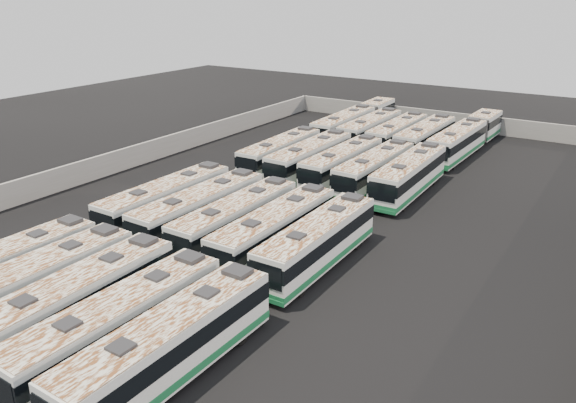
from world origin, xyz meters
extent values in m
plane|color=black|center=(0.00, 0.00, 0.00)|extent=(140.00, 140.00, 0.00)
cube|color=slate|center=(0.00, 36.30, 1.10)|extent=(45.20, 0.30, 2.20)
cube|color=slate|center=(-22.30, 0.00, 1.10)|extent=(0.30, 73.20, 2.20)
cube|color=#B9BBB4|center=(-8.77, -20.93, 1.71)|extent=(2.76, 11.97, 2.73)
cube|color=#175E35|center=(-8.77, -20.93, 0.71)|extent=(2.81, 12.02, 0.42)
cube|color=black|center=(-8.77, -20.93, 2.16)|extent=(2.82, 12.03, 0.91)
cube|color=black|center=(-8.71, -18.31, 3.21)|extent=(0.96, 0.96, 0.14)
cube|color=black|center=(-8.65, -15.93, 3.26)|extent=(1.32, 1.12, 0.26)
cylinder|color=black|center=(-9.74, -17.09, 0.50)|extent=(0.30, 1.00, 0.99)
cylinder|color=black|center=(-7.62, -17.14, 0.50)|extent=(0.30, 1.00, 0.99)
cube|color=#B9BBB4|center=(-5.39, -21.15, 1.78)|extent=(2.83, 12.44, 2.84)
cube|color=#175E35|center=(-5.39, -21.15, 0.74)|extent=(2.88, 12.49, 0.43)
cube|color=black|center=(-5.39, -21.15, 2.25)|extent=(2.89, 12.50, 0.95)
cube|color=beige|center=(-5.39, -21.15, 3.23)|extent=(2.77, 12.19, 0.07)
cube|color=black|center=(-5.34, -18.42, 3.33)|extent=(1.00, 1.00, 0.14)
cube|color=black|center=(-5.29, -15.95, 3.39)|extent=(1.36, 1.16, 0.27)
cylinder|color=black|center=(-6.42, -17.16, 0.52)|extent=(0.31, 1.04, 1.03)
cylinder|color=black|center=(-4.21, -17.21, 0.52)|extent=(0.31, 1.04, 1.03)
cube|color=#B9BBB4|center=(-1.97, -21.00, 1.79)|extent=(2.88, 12.51, 2.85)
cube|color=#175E35|center=(-1.97, -21.00, 0.75)|extent=(2.93, 12.56, 0.44)
cube|color=black|center=(-1.97, -21.00, 2.26)|extent=(2.94, 12.57, 0.95)
cube|color=beige|center=(-1.97, -21.00, 3.25)|extent=(2.82, 12.26, 0.07)
cube|color=black|center=(-1.91, -23.74, 3.35)|extent=(1.01, 1.01, 0.15)
cube|color=black|center=(-2.03, -18.26, 3.35)|extent=(1.01, 1.01, 0.15)
cube|color=black|center=(-2.09, -15.77, 3.40)|extent=(1.37, 1.17, 0.27)
cylinder|color=black|center=(-0.77, -24.96, 0.52)|extent=(0.31, 1.04, 1.04)
cylinder|color=black|center=(-3.17, -17.04, 0.52)|extent=(0.31, 1.04, 1.04)
cylinder|color=black|center=(-0.95, -16.99, 0.52)|extent=(0.31, 1.04, 1.04)
cube|color=#B9BBB4|center=(1.56, -21.11, 1.77)|extent=(2.84, 12.38, 2.82)
cube|color=#175E35|center=(1.56, -21.11, 0.74)|extent=(2.89, 12.43, 0.43)
cube|color=black|center=(1.56, -21.11, 2.24)|extent=(2.90, 12.44, 0.94)
cube|color=beige|center=(1.56, -21.11, 3.21)|extent=(2.78, 12.13, 0.07)
cube|color=black|center=(1.50, -23.82, 3.32)|extent=(1.00, 1.00, 0.14)
cube|color=black|center=(1.62, -18.40, 3.32)|extent=(1.00, 1.00, 0.14)
cube|color=black|center=(1.67, -15.93, 3.37)|extent=(1.36, 1.16, 0.27)
cylinder|color=black|center=(0.37, -25.02, 0.51)|extent=(0.31, 1.03, 1.03)
cylinder|color=black|center=(2.57, -25.07, 0.51)|extent=(0.31, 1.03, 1.03)
cylinder|color=black|center=(0.55, -17.14, 0.51)|extent=(0.31, 1.03, 1.03)
cylinder|color=black|center=(2.74, -17.19, 0.51)|extent=(0.31, 1.03, 1.03)
cube|color=#B9BBB4|center=(4.87, -20.99, 1.77)|extent=(2.73, 12.35, 2.82)
cube|color=#175E35|center=(4.87, -20.99, 0.74)|extent=(2.78, 12.40, 0.43)
cube|color=black|center=(4.87, -20.99, 2.24)|extent=(2.79, 12.41, 0.94)
cube|color=beige|center=(4.87, -20.99, 3.21)|extent=(2.68, 12.10, 0.07)
cube|color=black|center=(4.83, -23.70, 3.31)|extent=(0.99, 0.99, 0.14)
cube|color=black|center=(4.91, -18.29, 3.31)|extent=(0.99, 0.99, 0.14)
cube|color=black|center=(4.94, -15.82, 3.37)|extent=(1.35, 1.15, 0.27)
cylinder|color=black|center=(3.83, -17.04, 0.51)|extent=(0.30, 1.03, 1.03)
cylinder|color=black|center=(6.02, -17.07, 0.51)|extent=(0.30, 1.03, 1.03)
cube|color=#B9BBB4|center=(-8.76, -7.18, 1.78)|extent=(2.68, 12.39, 2.83)
cube|color=#175E35|center=(-8.76, -7.18, 0.74)|extent=(2.73, 12.44, 0.43)
cube|color=black|center=(-8.76, -7.18, 2.25)|extent=(2.74, 12.45, 0.95)
cube|color=black|center=(-8.81, -13.38, 2.11)|extent=(2.27, 0.08, 1.49)
cube|color=#175E35|center=(-8.81, -13.38, 0.54)|extent=(2.58, 0.12, 0.29)
cube|color=beige|center=(-8.76, -7.18, 3.23)|extent=(2.62, 12.14, 0.07)
cube|color=black|center=(-8.79, -9.90, 3.33)|extent=(0.99, 0.99, 0.14)
cube|color=black|center=(-8.74, -4.46, 3.33)|extent=(0.99, 0.99, 0.14)
cube|color=black|center=(-8.72, -1.98, 3.38)|extent=(1.35, 1.14, 0.27)
cylinder|color=black|center=(-9.90, -11.13, 0.52)|extent=(0.30, 1.03, 1.03)
cylinder|color=black|center=(-7.69, -11.15, 0.52)|extent=(0.30, 1.03, 1.03)
cylinder|color=black|center=(-9.84, -3.21, 0.52)|extent=(0.30, 1.03, 1.03)
cylinder|color=black|center=(-7.63, -3.23, 0.52)|extent=(0.30, 1.03, 1.03)
cube|color=#B9BBB4|center=(-5.30, -7.20, 1.77)|extent=(2.83, 12.39, 2.83)
cube|color=#175E35|center=(-5.30, -7.20, 0.74)|extent=(2.88, 12.44, 0.43)
cube|color=black|center=(-5.30, -7.20, 2.24)|extent=(2.89, 12.45, 0.95)
cube|color=black|center=(-5.43, -13.39, 2.11)|extent=(2.26, 0.11, 1.49)
cube|color=#175E35|center=(-5.43, -13.39, 0.53)|extent=(2.57, 0.15, 0.29)
cube|color=beige|center=(-5.30, -7.20, 3.22)|extent=(2.77, 12.14, 0.07)
cube|color=black|center=(-5.35, -9.91, 3.32)|extent=(1.00, 1.00, 0.14)
cube|color=black|center=(-5.24, -4.48, 3.32)|extent=(1.00, 1.00, 0.14)
cube|color=black|center=(-5.19, -2.02, 3.37)|extent=(1.36, 1.16, 0.27)
cylinder|color=black|center=(-6.48, -11.12, 0.51)|extent=(0.31, 1.03, 1.03)
cylinder|color=black|center=(-4.28, -11.17, 0.51)|extent=(0.31, 1.03, 1.03)
cylinder|color=black|center=(-6.31, -3.23, 0.51)|extent=(0.31, 1.03, 1.03)
cylinder|color=black|center=(-4.11, -3.27, 0.51)|extent=(0.31, 1.03, 1.03)
cube|color=#B9BBB4|center=(-1.88, -7.20, 1.73)|extent=(2.61, 12.09, 2.77)
cube|color=#175E35|center=(-1.88, -7.20, 0.72)|extent=(2.66, 12.14, 0.42)
cube|color=black|center=(-1.88, -7.20, 2.19)|extent=(2.67, 12.15, 0.93)
cube|color=black|center=(-1.92, -13.25, 2.06)|extent=(2.21, 0.08, 1.46)
cube|color=#175E35|center=(-1.92, -13.25, 0.52)|extent=(2.51, 0.12, 0.28)
cube|color=beige|center=(-1.88, -7.20, 3.15)|extent=(2.55, 11.84, 0.07)
cube|color=black|center=(-1.90, -9.86, 3.25)|extent=(0.96, 0.96, 0.14)
cube|color=black|center=(-1.86, -4.55, 3.25)|extent=(0.96, 0.96, 0.14)
cube|color=black|center=(-1.84, -2.13, 3.30)|extent=(1.32, 1.12, 0.26)
cylinder|color=black|center=(-2.98, -11.05, 0.50)|extent=(0.29, 1.01, 1.01)
cylinder|color=black|center=(-0.83, -11.07, 0.50)|extent=(0.29, 1.01, 1.01)
cylinder|color=black|center=(-2.92, -3.33, 0.50)|extent=(0.29, 1.01, 1.01)
cylinder|color=black|center=(-0.77, -3.35, 0.50)|extent=(0.29, 1.01, 1.01)
cube|color=#B9BBB4|center=(1.59, -7.33, 1.76)|extent=(2.57, 12.26, 2.81)
cube|color=#175E35|center=(1.59, -7.33, 0.74)|extent=(2.62, 12.31, 0.43)
cube|color=black|center=(1.59, -7.33, 2.23)|extent=(2.63, 12.32, 0.94)
cube|color=black|center=(1.59, -13.48, 2.09)|extent=(2.25, 0.06, 1.48)
cube|color=#175E35|center=(1.59, -13.48, 0.53)|extent=(2.55, 0.10, 0.29)
cube|color=beige|center=(1.59, -7.33, 3.20)|extent=(2.52, 12.01, 0.07)
cube|color=black|center=(1.59, -10.03, 3.30)|extent=(0.97, 0.97, 0.14)
cube|color=black|center=(1.58, -4.64, 3.30)|extent=(0.97, 0.97, 0.14)
cube|color=black|center=(1.58, -2.19, 3.35)|extent=(1.33, 1.12, 0.27)
cylinder|color=black|center=(0.50, -11.26, 0.51)|extent=(0.29, 1.02, 1.02)
cylinder|color=black|center=(2.68, -11.25, 0.51)|extent=(0.29, 1.02, 1.02)
cylinder|color=black|center=(0.49, -3.41, 0.51)|extent=(0.29, 1.02, 1.02)
cylinder|color=black|center=(2.68, -3.41, 0.51)|extent=(0.29, 1.02, 1.02)
cube|color=#B9BBB4|center=(4.98, -7.35, 1.74)|extent=(2.64, 12.13, 2.77)
cube|color=#175E35|center=(4.98, -7.35, 0.73)|extent=(2.69, 12.18, 0.42)
cube|color=black|center=(4.98, -7.35, 2.20)|extent=(2.70, 12.19, 0.93)
cube|color=black|center=(5.03, -13.42, 2.07)|extent=(2.22, 0.08, 1.46)
cube|color=#175E35|center=(5.03, -13.42, 0.52)|extent=(2.52, 0.12, 0.28)
cube|color=beige|center=(4.98, -7.35, 3.16)|extent=(2.59, 11.89, 0.07)
cube|color=black|center=(5.00, -10.01, 3.26)|extent=(0.97, 0.97, 0.14)
cube|color=black|center=(4.95, -4.69, 3.26)|extent=(0.97, 0.97, 0.14)
cube|color=black|center=(4.93, -2.27, 3.31)|extent=(1.32, 1.12, 0.26)
cylinder|color=black|center=(3.93, -11.24, 0.50)|extent=(0.29, 1.01, 1.01)
cylinder|color=black|center=(6.09, -11.21, 0.50)|extent=(0.29, 1.01, 1.01)
cylinder|color=black|center=(3.86, -3.49, 0.50)|extent=(0.29, 1.01, 1.01)
cylinder|color=black|center=(6.02, -3.47, 0.50)|extent=(0.29, 1.01, 1.01)
cube|color=#B9BBB4|center=(-8.80, 9.15, 1.73)|extent=(2.81, 12.11, 2.76)
cube|color=#175E35|center=(-8.80, 9.15, 0.72)|extent=(2.86, 12.16, 0.42)
cube|color=black|center=(-8.80, 9.15, 2.19)|extent=(2.87, 12.17, 0.92)
cube|color=black|center=(-8.65, 3.10, 2.06)|extent=(2.21, 0.11, 1.46)
cube|color=#175E35|center=(-8.65, 3.10, 0.52)|extent=(2.51, 0.16, 0.28)
cube|color=beige|center=(-8.80, 9.15, 3.14)|extent=(2.75, 11.86, 0.07)
cube|color=black|center=(-8.74, 6.50, 3.24)|extent=(0.98, 0.98, 0.14)
cube|color=black|center=(-8.87, 11.80, 3.24)|extent=(0.98, 0.98, 0.14)
cube|color=black|center=(-8.93, 14.20, 3.29)|extent=(1.33, 1.14, 0.26)
cylinder|color=black|center=(-9.78, 5.27, 0.50)|extent=(0.31, 1.01, 1.00)
cylinder|color=black|center=(-7.63, 5.32, 0.50)|extent=(0.31, 1.01, 1.00)
cylinder|color=black|center=(-9.97, 12.97, 0.50)|extent=(0.31, 1.01, 1.00)
cylinder|color=black|center=(-7.82, 13.03, 0.50)|extent=(0.31, 1.01, 1.00)
cube|color=#B9BBB4|center=(-5.25, 8.99, 1.79)|extent=(2.61, 12.45, 2.85)
cube|color=#175E35|center=(-5.25, 8.99, 0.75)|extent=(2.66, 12.50, 0.44)
cube|color=black|center=(-5.25, 8.99, 2.26)|extent=(2.67, 12.51, 0.95)
cube|color=black|center=(-5.26, 2.75, 2.13)|extent=(2.28, 0.06, 1.50)
cube|color=#175E35|center=(-5.26, 2.75, 0.54)|extent=(2.59, 0.10, 0.29)
cube|color=beige|center=(-5.25, 8.99, 3.25)|extent=(2.56, 12.20, 0.07)
cube|color=black|center=(-5.25, 6.25, 3.35)|extent=(0.99, 0.99, 0.15)
cube|color=black|center=(-5.25, 11.73, 3.35)|extent=(0.99, 0.99, 0.15)
cube|color=black|center=(-5.24, 14.22, 3.40)|extent=(1.35, 1.14, 0.27)
cylinder|color=black|center=(-6.36, 5.01, 0.52)|extent=(0.29, 1.04, 1.04)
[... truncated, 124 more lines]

